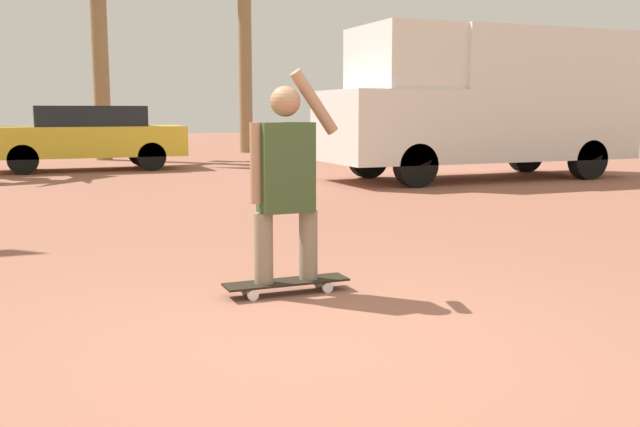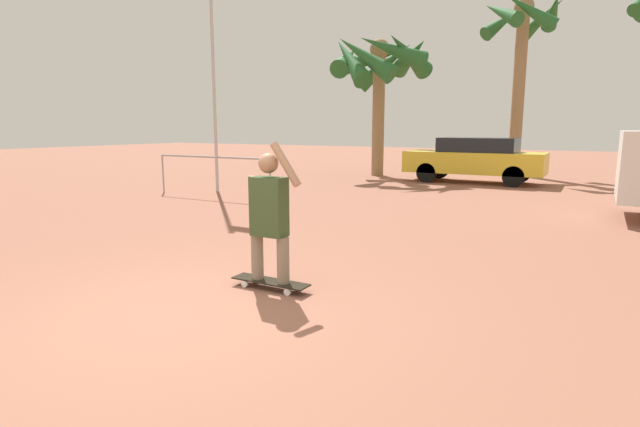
% 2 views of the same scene
% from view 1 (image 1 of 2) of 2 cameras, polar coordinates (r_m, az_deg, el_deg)
% --- Properties ---
extents(ground_plane, '(80.00, 80.00, 0.00)m').
position_cam_1_polar(ground_plane, '(4.25, -0.37, -10.53)').
color(ground_plane, '#935B47').
extents(skateboard, '(0.95, 0.24, 0.10)m').
position_cam_1_polar(skateboard, '(5.39, -2.70, -5.59)').
color(skateboard, black).
rests_on(skateboard, ground_plane).
extents(person_skateboarder, '(0.69, 0.22, 1.57)m').
position_cam_1_polar(person_skateboarder, '(5.26, -2.77, 3.18)').
color(person_skateboarder, gray).
rests_on(person_skateboarder, skateboard).
extents(camper_van, '(6.39, 2.23, 2.95)m').
position_cam_1_polar(camper_van, '(14.90, 13.09, 8.93)').
color(camper_van, black).
rests_on(camper_van, ground_plane).
extents(parked_car_yellow, '(4.41, 1.72, 1.48)m').
position_cam_1_polar(parked_car_yellow, '(17.44, -18.16, 5.91)').
color(parked_car_yellow, black).
rests_on(parked_car_yellow, ground_plane).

